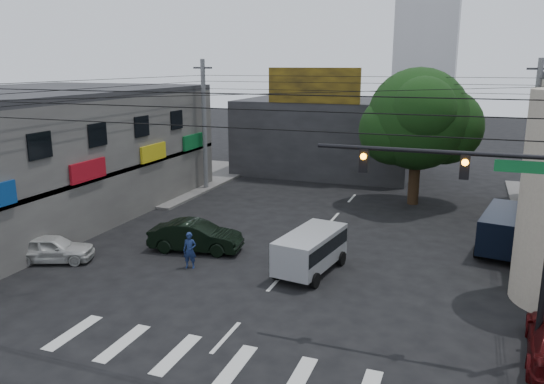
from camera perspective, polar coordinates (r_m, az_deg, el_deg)
The scene contains 14 objects.
ground at distance 20.80m, azimuth -1.39°, elevation -11.62°, with size 160.00×160.00×0.00m, color black.
sidewalk_far_left at distance 44.27m, azimuth -14.55°, elevation 1.73°, with size 16.00×16.00×0.15m, color #514F4C.
building_left at distance 34.70m, azimuth -26.19°, elevation 3.32°, with size 14.00×24.00×7.00m, color #484643.
building_far at distance 45.22m, azimuth 6.11°, elevation 6.09°, with size 14.00×10.00×6.00m, color #232326.
billboard at distance 40.13m, azimuth 4.50°, elevation 11.35°, with size 7.00×0.30×2.60m, color olive.
street_tree at distance 34.76m, azimuth 15.42°, elevation 7.54°, with size 6.40×6.40×8.70m.
traffic_gantry at distance 16.97m, azimuth 22.50°, elevation -1.20°, with size 7.10×0.35×7.20m.
utility_pole_far_left at distance 38.00m, azimuth -7.29°, elevation 7.07°, with size 0.32×0.32×9.20m, color #59595B.
utility_pole_far_right at distance 33.92m, azimuth 26.19°, elevation 5.00°, with size 0.32×0.32×9.20m, color #59595B.
dark_sedan at distance 26.03m, azimuth -8.20°, elevation -4.72°, with size 4.67×2.25×1.48m, color black.
white_compact at distance 26.42m, azimuth -22.58°, elevation -5.63°, with size 4.00×2.79×1.26m, color #BABAB5.
silver_minivan at distance 23.18m, azimuth 4.17°, elevation -6.52°, with size 2.36×4.39×1.80m, color #A8ABB0, non-canonical shape.
navy_van at distance 28.03m, azimuth 23.76°, elevation -3.89°, with size 2.71×5.20×1.98m, color black, non-canonical shape.
traffic_officer at distance 23.90m, azimuth -8.84°, elevation -6.22°, with size 0.68×0.54×1.64m, color navy.
Camera 1 is at (7.00, -17.46, 8.87)m, focal length 35.00 mm.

